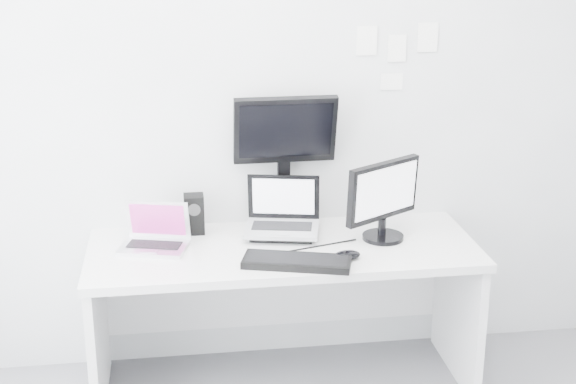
% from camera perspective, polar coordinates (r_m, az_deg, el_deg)
% --- Properties ---
extents(back_wall, '(3.60, 0.00, 3.60)m').
position_cam_1_polar(back_wall, '(4.00, -1.03, 6.42)').
color(back_wall, silver).
rests_on(back_wall, ground).
extents(desk, '(1.80, 0.70, 0.73)m').
position_cam_1_polar(desk, '(4.00, -0.33, -8.59)').
color(desk, silver).
rests_on(desk, ground).
extents(macbook, '(0.35, 0.30, 0.22)m').
position_cam_1_polar(macbook, '(3.82, -9.29, -2.38)').
color(macbook, silver).
rests_on(macbook, desk).
extents(speaker, '(0.12, 0.12, 0.19)m').
position_cam_1_polar(speaker, '(4.00, -6.47, -1.51)').
color(speaker, black).
rests_on(speaker, desk).
extents(dell_laptop, '(0.39, 0.34, 0.29)m').
position_cam_1_polar(dell_laptop, '(3.91, -0.43, -1.13)').
color(dell_laptop, '#A1A3A8').
rests_on(dell_laptop, desk).
extents(rear_monitor, '(0.50, 0.19, 0.67)m').
position_cam_1_polar(rear_monitor, '(4.02, -0.24, 2.30)').
color(rear_monitor, black).
rests_on(rear_monitor, desk).
extents(samsung_monitor, '(0.47, 0.39, 0.39)m').
position_cam_1_polar(samsung_monitor, '(3.89, 6.64, -0.53)').
color(samsung_monitor, black).
rests_on(samsung_monitor, desk).
extents(keyboard, '(0.50, 0.29, 0.03)m').
position_cam_1_polar(keyboard, '(3.64, 0.61, -4.82)').
color(keyboard, black).
rests_on(keyboard, desk).
extents(mouse, '(0.13, 0.10, 0.04)m').
position_cam_1_polar(mouse, '(3.70, 4.08, -4.36)').
color(mouse, black).
rests_on(mouse, desk).
extents(wall_note_0, '(0.10, 0.00, 0.14)m').
position_cam_1_polar(wall_note_0, '(4.03, 5.43, 10.32)').
color(wall_note_0, white).
rests_on(wall_note_0, back_wall).
extents(wall_note_1, '(0.09, 0.00, 0.13)m').
position_cam_1_polar(wall_note_1, '(4.07, 7.50, 9.76)').
color(wall_note_1, white).
rests_on(wall_note_1, back_wall).
extents(wall_note_2, '(0.10, 0.00, 0.14)m').
position_cam_1_polar(wall_note_2, '(4.10, 9.58, 10.44)').
color(wall_note_2, white).
rests_on(wall_note_2, back_wall).
extents(wall_note_3, '(0.11, 0.00, 0.08)m').
position_cam_1_polar(wall_note_3, '(4.09, 7.13, 7.55)').
color(wall_note_3, white).
rests_on(wall_note_3, back_wall).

